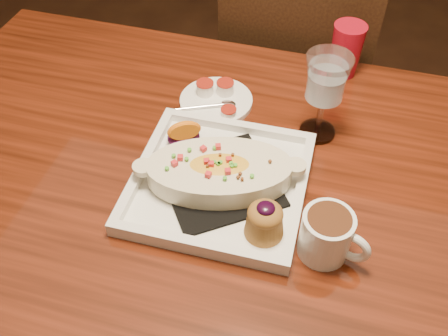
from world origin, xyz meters
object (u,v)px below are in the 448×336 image
(table, at_px, (245,215))
(coffee_mug, at_px, (328,234))
(saucer, at_px, (215,99))
(red_tumbler, at_px, (346,50))
(chair_far, at_px, (294,87))
(goblet, at_px, (326,83))
(plate, at_px, (222,178))

(table, relative_size, coffee_mug, 12.73)
(table, bearing_deg, saucer, 120.26)
(saucer, relative_size, red_tumbler, 1.29)
(chair_far, height_order, coffee_mug, chair_far)
(coffee_mug, bearing_deg, goblet, 116.49)
(chair_far, distance_m, goblet, 0.60)
(coffee_mug, distance_m, goblet, 0.30)
(chair_far, bearing_deg, red_tumbler, 119.72)
(red_tumbler, bearing_deg, table, -108.14)
(saucer, height_order, red_tumbler, red_tumbler)
(table, distance_m, saucer, 0.27)
(coffee_mug, distance_m, saucer, 0.43)
(plate, bearing_deg, saucer, 108.20)
(goblet, bearing_deg, chair_far, 103.23)
(chair_far, xyz_separation_m, plate, (-0.04, -0.65, 0.27))
(table, distance_m, coffee_mug, 0.24)
(chair_far, relative_size, coffee_mug, 7.89)
(plate, bearing_deg, chair_far, 85.22)
(goblet, relative_size, saucer, 1.16)
(coffee_mug, relative_size, red_tumbler, 0.95)
(chair_far, height_order, saucer, chair_far)
(saucer, bearing_deg, table, -59.74)
(chair_far, distance_m, saucer, 0.50)
(table, relative_size, plate, 4.66)
(coffee_mug, relative_size, saucer, 0.74)
(coffee_mug, bearing_deg, red_tumbler, 109.01)
(saucer, xyz_separation_m, red_tumbler, (0.26, 0.19, 0.05))
(plate, height_order, saucer, plate)
(table, height_order, saucer, saucer)
(plate, bearing_deg, table, 30.09)
(table, relative_size, red_tumbler, 12.13)
(table, height_order, plate, plate)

